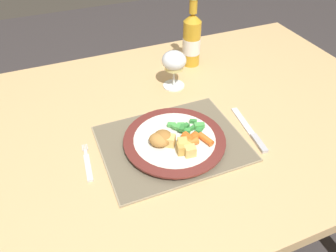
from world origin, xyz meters
name	(u,v)px	position (x,y,z in m)	size (l,w,h in m)	color
ground_plane	(168,250)	(0.00, 0.00, 0.00)	(6.00, 6.00, 0.00)	#383333
dining_table	(169,140)	(0.00, 0.00, 0.66)	(1.45, 0.92, 0.74)	tan
placemat	(172,143)	(-0.03, -0.10, 0.74)	(0.37, 0.29, 0.01)	gray
dinner_plate	(174,141)	(-0.03, -0.11, 0.76)	(0.27, 0.27, 0.02)	white
breaded_croquettes	(161,139)	(-0.07, -0.11, 0.78)	(0.07, 0.07, 0.03)	#A87033
green_beans_pile	(187,127)	(0.02, -0.09, 0.77)	(0.10, 0.07, 0.02)	#4CA84C
glazed_carrots	(193,140)	(0.01, -0.14, 0.78)	(0.08, 0.06, 0.02)	orange
fork	(88,165)	(-0.26, -0.09, 0.74)	(0.03, 0.13, 0.01)	silver
table_knife	(251,133)	(0.19, -0.14, 0.74)	(0.04, 0.20, 0.01)	silver
wine_glass	(174,62)	(0.08, 0.16, 0.83)	(0.08, 0.08, 0.13)	silver
bottle	(192,40)	(0.20, 0.27, 0.83)	(0.06, 0.06, 0.24)	gold
roast_potatoes	(182,146)	(-0.03, -0.15, 0.78)	(0.06, 0.08, 0.03)	#DBB256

